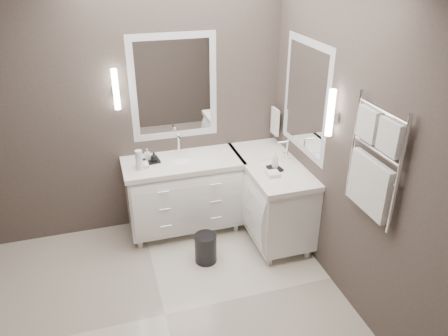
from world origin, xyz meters
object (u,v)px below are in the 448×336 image
object	(u,v)px
vanity_right	(270,193)
towel_ladder	(373,167)
vanity_back	(184,191)
waste_bin	(206,248)

from	to	relation	value
vanity_right	towel_ladder	distance (m)	1.60
vanity_back	waste_bin	size ratio (longest dim) A/B	4.06
towel_ladder	waste_bin	distance (m)	1.90
vanity_back	towel_ladder	size ratio (longest dim) A/B	1.38
vanity_right	waste_bin	world-z (taller)	vanity_right
vanity_right	waste_bin	xyz separation A→B (m)	(-0.80, -0.30, -0.33)
vanity_back	towel_ladder	bearing A→B (deg)	-55.90
towel_ladder	vanity_right	bearing A→B (deg)	99.84
vanity_back	waste_bin	bearing A→B (deg)	-83.11
vanity_back	waste_bin	xyz separation A→B (m)	(0.08, -0.62, -0.33)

